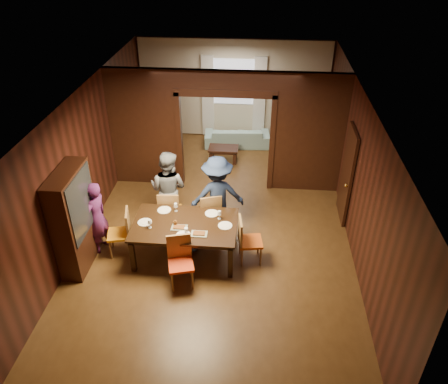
# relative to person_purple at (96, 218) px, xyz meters

# --- Properties ---
(floor) EXTENTS (9.00, 9.00, 0.00)m
(floor) POSITION_rel_person_purple_xyz_m (2.29, 1.10, -0.77)
(floor) COLOR #4C2F15
(floor) RESTS_ON ground
(ceiling) EXTENTS (5.50, 9.00, 0.02)m
(ceiling) POSITION_rel_person_purple_xyz_m (2.29, 1.10, 2.13)
(ceiling) COLOR silver
(ceiling) RESTS_ON room_walls
(room_walls) EXTENTS (5.52, 9.01, 2.90)m
(room_walls) POSITION_rel_person_purple_xyz_m (2.29, 2.98, 0.74)
(room_walls) COLOR black
(room_walls) RESTS_ON floor
(person_purple) EXTENTS (0.54, 0.65, 1.54)m
(person_purple) POSITION_rel_person_purple_xyz_m (0.00, 0.00, 0.00)
(person_purple) COLOR #581E59
(person_purple) RESTS_ON floor
(person_grey) EXTENTS (0.99, 0.86, 1.73)m
(person_grey) POSITION_rel_person_purple_xyz_m (1.23, 1.01, 0.09)
(person_grey) COLOR slate
(person_grey) RESTS_ON floor
(person_navy) EXTENTS (1.24, 0.89, 1.73)m
(person_navy) POSITION_rel_person_purple_xyz_m (2.28, 0.86, 0.10)
(person_navy) COLOR #1A2643
(person_navy) RESTS_ON floor
(sofa) EXTENTS (1.92, 0.87, 0.55)m
(sofa) POSITION_rel_person_purple_xyz_m (2.44, 4.95, -0.50)
(sofa) COLOR #9AC9CA
(sofa) RESTS_ON floor
(serving_bowl) EXTENTS (0.35, 0.35, 0.09)m
(serving_bowl) POSITION_rel_person_purple_xyz_m (1.80, 0.12, 0.04)
(serving_bowl) COLOR black
(serving_bowl) RESTS_ON dining_table
(dining_table) EXTENTS (1.99, 1.24, 0.76)m
(dining_table) POSITION_rel_person_purple_xyz_m (1.74, -0.04, -0.39)
(dining_table) COLOR black
(dining_table) RESTS_ON floor
(coffee_table) EXTENTS (0.80, 0.50, 0.40)m
(coffee_table) POSITION_rel_person_purple_xyz_m (2.13, 3.94, -0.57)
(coffee_table) COLOR black
(coffee_table) RESTS_ON floor
(chair_left) EXTENTS (0.53, 0.53, 0.97)m
(chair_left) POSITION_rel_person_purple_xyz_m (0.43, -0.07, -0.28)
(chair_left) COLOR orange
(chair_left) RESTS_ON floor
(chair_right) EXTENTS (0.50, 0.50, 0.97)m
(chair_right) POSITION_rel_person_purple_xyz_m (3.01, -0.08, -0.28)
(chair_right) COLOR #C54E12
(chair_right) RESTS_ON floor
(chair_far_l) EXTENTS (0.47, 0.47, 0.97)m
(chair_far_l) POSITION_rel_person_purple_xyz_m (1.28, 0.81, -0.28)
(chair_far_l) COLOR #BF6E12
(chair_far_l) RESTS_ON floor
(chair_far_r) EXTENTS (0.56, 0.56, 0.97)m
(chair_far_r) POSITION_rel_person_purple_xyz_m (2.11, 0.80, -0.28)
(chair_far_r) COLOR orange
(chair_far_r) RESTS_ON floor
(chair_near) EXTENTS (0.54, 0.54, 0.97)m
(chair_near) POSITION_rel_person_purple_xyz_m (1.79, -0.84, -0.28)
(chair_near) COLOR red
(chair_near) RESTS_ON floor
(hutch) EXTENTS (0.40, 1.20, 2.00)m
(hutch) POSITION_rel_person_purple_xyz_m (-0.24, -0.40, 0.23)
(hutch) COLOR black
(hutch) RESTS_ON floor
(door_right) EXTENTS (0.06, 0.90, 2.10)m
(door_right) POSITION_rel_person_purple_xyz_m (4.99, 1.60, 0.28)
(door_right) COLOR black
(door_right) RESTS_ON floor
(window_far) EXTENTS (1.20, 0.03, 1.30)m
(window_far) POSITION_rel_person_purple_xyz_m (2.29, 5.54, 0.93)
(window_far) COLOR silver
(window_far) RESTS_ON back_wall
(curtain_left) EXTENTS (0.35, 0.06, 2.40)m
(curtain_left) POSITION_rel_person_purple_xyz_m (1.54, 5.50, 0.48)
(curtain_left) COLOR white
(curtain_left) RESTS_ON back_wall
(curtain_right) EXTENTS (0.35, 0.06, 2.40)m
(curtain_right) POSITION_rel_person_purple_xyz_m (3.04, 5.50, 0.48)
(curtain_right) COLOR white
(curtain_right) RESTS_ON back_wall
(plate_left) EXTENTS (0.27, 0.27, 0.01)m
(plate_left) POSITION_rel_person_purple_xyz_m (0.97, -0.07, -0.00)
(plate_left) COLOR white
(plate_left) RESTS_ON dining_table
(plate_far_l) EXTENTS (0.27, 0.27, 0.01)m
(plate_far_l) POSITION_rel_person_purple_xyz_m (1.26, 0.37, -0.00)
(plate_far_l) COLOR white
(plate_far_l) RESTS_ON dining_table
(plate_far_r) EXTENTS (0.27, 0.27, 0.01)m
(plate_far_r) POSITION_rel_person_purple_xyz_m (2.22, 0.34, -0.00)
(plate_far_r) COLOR white
(plate_far_r) RESTS_ON dining_table
(plate_right) EXTENTS (0.27, 0.27, 0.01)m
(plate_right) POSITION_rel_person_purple_xyz_m (2.52, -0.04, -0.00)
(plate_right) COLOR white
(plate_right) RESTS_ON dining_table
(plate_near) EXTENTS (0.27, 0.27, 0.01)m
(plate_near) POSITION_rel_person_purple_xyz_m (1.78, -0.39, -0.00)
(plate_near) COLOR white
(plate_near) RESTS_ON dining_table
(platter_a) EXTENTS (0.30, 0.20, 0.04)m
(platter_a) POSITION_rel_person_purple_xyz_m (1.66, -0.18, 0.01)
(platter_a) COLOR slate
(platter_a) RESTS_ON dining_table
(platter_b) EXTENTS (0.30, 0.20, 0.04)m
(platter_b) POSITION_rel_person_purple_xyz_m (2.06, -0.34, 0.01)
(platter_b) COLOR gray
(platter_b) RESTS_ON dining_table
(wineglass_left) EXTENTS (0.08, 0.08, 0.18)m
(wineglass_left) POSITION_rel_person_purple_xyz_m (1.11, -0.21, 0.08)
(wineglass_left) COLOR white
(wineglass_left) RESTS_ON dining_table
(wineglass_far) EXTENTS (0.08, 0.08, 0.18)m
(wineglass_far) POSITION_rel_person_purple_xyz_m (1.50, 0.37, 0.08)
(wineglass_far) COLOR white
(wineglass_far) RESTS_ON dining_table
(wineglass_right) EXTENTS (0.08, 0.08, 0.18)m
(wineglass_right) POSITION_rel_person_purple_xyz_m (2.38, 0.18, 0.08)
(wineglass_right) COLOR silver
(wineglass_right) RESTS_ON dining_table
(tumbler) EXTENTS (0.07, 0.07, 0.14)m
(tumbler) POSITION_rel_person_purple_xyz_m (1.82, -0.35, 0.06)
(tumbler) COLOR white
(tumbler) RESTS_ON dining_table
(condiment_jar) EXTENTS (0.08, 0.08, 0.11)m
(condiment_jar) POSITION_rel_person_purple_xyz_m (1.57, -0.09, 0.05)
(condiment_jar) COLOR #4E2D12
(condiment_jar) RESTS_ON dining_table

